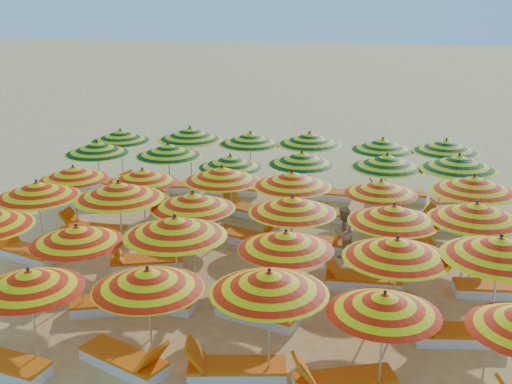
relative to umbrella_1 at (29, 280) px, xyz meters
The scene contains 64 objects.
ground 6.26m from the umbrella_1, 61.02° to the left, with size 120.00×120.00×0.00m, color #F5CC6D.
umbrella_1 is the anchor object (origin of this frame).
umbrella_2 2.04m from the umbrella_1, ahead, with size 2.08×2.08×2.03m.
umbrella_3 4.09m from the umbrella_1, ahead, with size 2.53×2.53×2.11m.
umbrella_4 5.93m from the umbrella_1, ahead, with size 2.42×2.42×1.93m.
umbrella_7 2.02m from the umbrella_1, 91.78° to the left, with size 1.92×1.92×1.98m.
umbrella_8 2.99m from the umbrella_1, 50.85° to the left, with size 2.22×2.22×2.20m.
umbrella_9 4.73m from the umbrella_1, 30.19° to the left, with size 2.07×2.07×2.00m.
umbrella_10 6.52m from the umbrella_1, 18.68° to the left, with size 2.57×2.57×2.13m.
umbrella_11 8.31m from the umbrella_1, 15.44° to the left, with size 2.74×2.74×2.24m.
umbrella_12 4.73m from the umbrella_1, 116.03° to the left, with size 2.40×2.40×2.13m.
umbrella_13 4.28m from the umbrella_1, 90.68° to the left, with size 2.22×2.22×2.22m.
umbrella_14 4.58m from the umbrella_1, 67.93° to the left, with size 2.17×2.17×2.06m.
umbrella_15 5.87m from the umbrella_1, 47.11° to the left, with size 2.41×2.41×2.08m.
umbrella_16 7.41m from the umbrella_1, 33.33° to the left, with size 2.30×2.30×2.09m.
umbrella_17 9.01m from the umbrella_1, 28.62° to the left, with size 2.13×2.13×2.17m.
umbrella_18 6.66m from the umbrella_1, 108.71° to the left, with size 2.04×2.04×1.92m.
umbrella_19 6.33m from the umbrella_1, 91.87° to the left, with size 2.40×2.40×1.93m.
umbrella_20 6.63m from the umbrella_1, 73.07° to the left, with size 2.43×2.43×2.10m.
umbrella_21 7.26m from the umbrella_1, 58.82° to the left, with size 2.11×2.11×2.10m.
umbrella_22 8.74m from the umbrella_1, 46.95° to the left, with size 1.83×1.83×1.92m.
umbrella_23 10.26m from the umbrella_1, 37.58° to the left, with size 2.26×2.26×2.20m.
umbrella_24 8.88m from the umbrella_1, 105.71° to the left, with size 2.30×2.30×2.06m.
umbrella_25 8.54m from the umbrella_1, 91.23° to the left, with size 2.58×2.58×2.09m.
umbrella_26 8.35m from the umbrella_1, 77.83° to the left, with size 1.97×1.97×1.91m.
umbrella_27 9.28m from the umbrella_1, 66.05° to the left, with size 1.94×1.94×2.02m.
umbrella_28 10.24m from the umbrella_1, 53.19° to the left, with size 2.33×2.33×2.13m.
umbrella_29 11.44m from the umbrella_1, 45.45° to the left, with size 2.60×2.60×2.22m.
umbrella_30 10.58m from the umbrella_1, 102.86° to the left, with size 2.49×2.49×2.03m.
umbrella_31 10.20m from the umbrella_1, 89.85° to the left, with size 2.76×2.76×2.23m.
umbrella_32 10.54m from the umbrella_1, 79.37° to the left, with size 2.26×2.26×2.10m.
umbrella_33 11.14m from the umbrella_1, 70.02° to the left, with size 2.48×2.48×2.15m.
umbrella_34 12.11m from the umbrella_1, 60.01° to the left, with size 1.99×1.99×2.04m.
umbrella_35 13.09m from the umbrella_1, 52.73° to the left, with size 2.63×2.63×2.10m.
lounger_0 1.69m from the umbrella_1, 161.00° to the right, with size 1.82×0.94×0.69m.
lounger_1 2.19m from the umbrella_1, ahead, with size 1.82×1.26×0.69m.
lounger_2 3.82m from the umbrella_1, ahead, with size 1.81×0.88×0.69m.
lounger_3 5.56m from the umbrella_1, ahead, with size 1.83×1.15×0.69m.
lounger_5 3.23m from the umbrella_1, 125.03° to the left, with size 1.80×0.85×0.69m.
lounger_6 2.79m from the umbrella_1, 76.67° to the left, with size 1.83×1.10×0.69m.
lounger_7 3.29m from the umbrella_1, 61.44° to the left, with size 1.79×0.80×0.69m.
lounger_8 4.56m from the umbrella_1, 33.12° to the left, with size 1.83×1.07×0.69m.
lounger_9 7.88m from the umbrella_1, 16.43° to the left, with size 1.80×0.81×0.69m.
lounger_10 5.40m from the umbrella_1, 121.17° to the left, with size 1.83×1.13×0.69m.
lounger_11 4.66m from the umbrella_1, 84.07° to the left, with size 1.83×1.11×0.69m.
lounger_12 7.21m from the umbrella_1, 37.35° to the left, with size 1.74×0.62×0.69m.
lounger_13 9.67m from the umbrella_1, 26.90° to the left, with size 1.77×0.71×0.69m.
lounger_14 6.52m from the umbrella_1, 104.98° to the left, with size 1.77×0.69×0.69m.
lounger_15 6.98m from the umbrella_1, 68.23° to the left, with size 1.82×1.24×0.69m.
lounger_16 7.77m from the umbrella_1, 55.09° to the left, with size 1.76×0.68×0.69m.
lounger_17 9.36m from the umbrella_1, 44.66° to the left, with size 1.82×1.02×0.69m.
lounger_18 9.02m from the umbrella_1, 109.74° to the left, with size 1.83×1.06×0.69m.
lounger_19 8.59m from the umbrella_1, 87.84° to the left, with size 1.79×0.77×0.69m.
lounger_20 8.79m from the umbrella_1, 74.81° to the left, with size 1.82×1.25×0.69m.
lounger_21 9.78m from the umbrella_1, 63.72° to the left, with size 1.83×1.14×0.69m.
lounger_22 10.63m from the umbrella_1, 50.18° to the left, with size 1.82×0.94×0.69m.
lounger_23 11.20m from the umbrella_1, 47.98° to the left, with size 1.80×0.84×0.69m.
lounger_24 10.71m from the umbrella_1, 105.65° to the left, with size 1.83×1.05×0.69m.
lounger_25 10.36m from the umbrella_1, 92.66° to the left, with size 1.79×0.78×0.69m.
lounger_26 10.55m from the umbrella_1, 82.60° to the left, with size 1.75×0.64×0.69m.
lounger_27 11.33m from the umbrella_1, 67.42° to the left, with size 1.77×0.69×0.69m.
lounger_28 12.46m from the umbrella_1, 57.96° to the left, with size 1.80×0.83×0.69m.
lounger_29 13.41m from the umbrella_1, 50.22° to the left, with size 1.83×1.05×0.69m.
beachgoer_b 7.84m from the umbrella_1, 49.19° to the left, with size 0.63×0.49×1.29m, color tan.
Camera 1 is at (2.55, -14.33, 6.51)m, focal length 45.00 mm.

